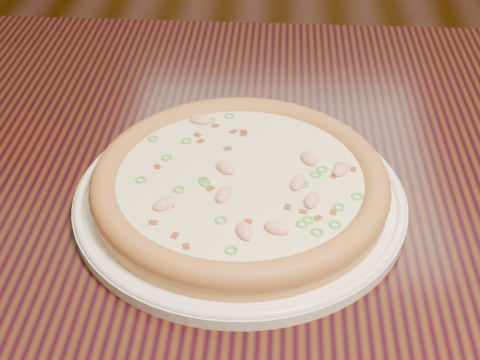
{
  "coord_description": "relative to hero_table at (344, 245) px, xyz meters",
  "views": [
    {
      "loc": [
        -0.0,
        -1.06,
        1.19
      ],
      "look_at": [
        -0.04,
        -0.52,
        0.78
      ],
      "focal_mm": 50.0,
      "sensor_mm": 36.0,
      "label": 1
    }
  ],
  "objects": [
    {
      "name": "pizza",
      "position": [
        -0.12,
        -0.05,
        0.13
      ],
      "size": [
        0.3,
        0.3,
        0.03
      ],
      "color": "#BA834C",
      "rests_on": "plate"
    },
    {
      "name": "ground",
      "position": [
        -0.08,
        0.47,
        -0.65
      ],
      "size": [
        9.0,
        9.0,
        0.0
      ],
      "primitive_type": "plane",
      "color": "black"
    },
    {
      "name": "plate",
      "position": [
        -0.12,
        -0.05,
        0.11
      ],
      "size": [
        0.34,
        0.34,
        0.02
      ],
      "color": "white",
      "rests_on": "hero_table"
    },
    {
      "name": "hero_table",
      "position": [
        0.0,
        0.0,
        0.0
      ],
      "size": [
        1.2,
        0.8,
        0.75
      ],
      "color": "black",
      "rests_on": "ground"
    }
  ]
}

